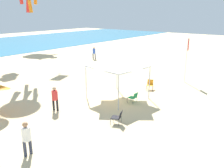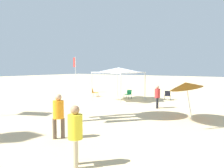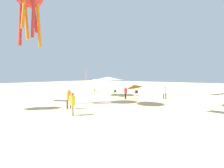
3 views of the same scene
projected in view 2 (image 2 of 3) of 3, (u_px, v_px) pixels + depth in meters
name	position (u px, v px, depth m)	size (l,w,h in m)	color
ground	(117.00, 103.00, 20.38)	(120.00, 120.00, 0.10)	#D6BC8C
canopy_tent	(119.00, 70.00, 21.27)	(3.90, 3.99, 2.98)	#B7B7BC
beach_umbrella	(186.00, 85.00, 13.68)	(1.95, 1.92, 2.37)	silver
folding_chair_left_of_tent	(168.00, 95.00, 21.65)	(0.70, 0.77, 0.82)	black
folding_chair_near_cooler	(128.00, 94.00, 22.65)	(0.56, 0.64, 0.82)	black
folding_chair_right_of_tent	(94.00, 92.00, 24.14)	(0.78, 0.73, 0.82)	black
banner_flag	(75.00, 71.00, 27.49)	(0.36, 0.06, 4.21)	silver
person_beachcomber	(157.00, 95.00, 17.29)	(0.40, 0.44, 1.68)	black
person_watching_sky	(58.00, 112.00, 9.91)	(0.45, 0.45, 1.90)	brown
person_kite_handler	(75.00, 131.00, 7.11)	(0.45, 0.45, 1.88)	#C6B28C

